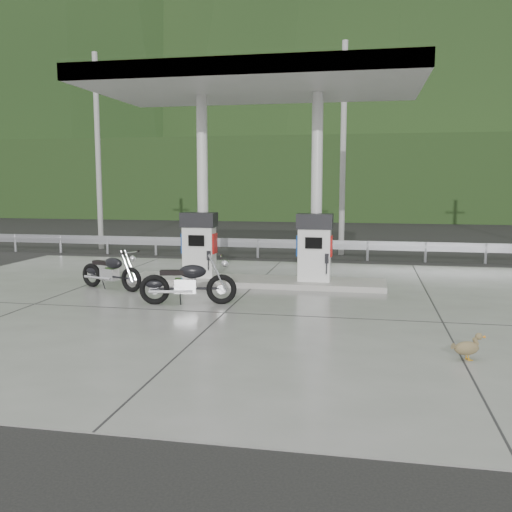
% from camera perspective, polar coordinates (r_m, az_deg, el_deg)
% --- Properties ---
extents(ground, '(160.00, 160.00, 0.00)m').
position_cam_1_polar(ground, '(13.26, -2.11, -4.81)').
color(ground, black).
rests_on(ground, ground).
extents(forecourt_apron, '(18.00, 14.00, 0.02)m').
position_cam_1_polar(forecourt_apron, '(13.26, -2.11, -4.76)').
color(forecourt_apron, slate).
rests_on(forecourt_apron, ground).
extents(pump_island, '(7.00, 1.40, 0.15)m').
position_cam_1_polar(pump_island, '(15.65, -0.02, -2.56)').
color(pump_island, gray).
rests_on(pump_island, forecourt_apron).
extents(gas_pump_left, '(0.95, 0.55, 1.80)m').
position_cam_1_polar(gas_pump_left, '(15.89, -5.70, 1.11)').
color(gas_pump_left, silver).
rests_on(gas_pump_left, pump_island).
extents(gas_pump_right, '(0.95, 0.55, 1.80)m').
position_cam_1_polar(gas_pump_right, '(15.28, 5.87, 0.86)').
color(gas_pump_right, silver).
rests_on(gas_pump_right, pump_island).
extents(canopy_column_left, '(0.30, 0.30, 5.00)m').
position_cam_1_polar(canopy_column_left, '(16.18, -5.36, 6.91)').
color(canopy_column_left, silver).
rests_on(canopy_column_left, pump_island).
extents(canopy_column_right, '(0.30, 0.30, 5.00)m').
position_cam_1_polar(canopy_column_right, '(15.58, 6.09, 6.88)').
color(canopy_column_right, silver).
rests_on(canopy_column_right, pump_island).
extents(canopy_roof, '(8.50, 5.00, 0.40)m').
position_cam_1_polar(canopy_roof, '(15.62, -0.02, 16.87)').
color(canopy_roof, silver).
rests_on(canopy_roof, canopy_column_left).
extents(guardrail, '(26.00, 0.16, 1.42)m').
position_cam_1_polar(guardrail, '(20.94, 2.87, 1.67)').
color(guardrail, '#9E9FA6').
rests_on(guardrail, ground).
extents(road, '(60.00, 7.00, 0.01)m').
position_cam_1_polar(road, '(24.46, 4.04, 0.83)').
color(road, black).
rests_on(road, ground).
extents(utility_pole_a, '(0.22, 0.22, 8.00)m').
position_cam_1_polar(utility_pole_a, '(24.72, -15.52, 9.93)').
color(utility_pole_a, gray).
rests_on(utility_pole_a, ground).
extents(utility_pole_b, '(0.22, 0.22, 8.00)m').
position_cam_1_polar(utility_pole_b, '(22.17, 8.70, 10.43)').
color(utility_pole_b, gray).
rests_on(utility_pole_b, ground).
extents(tree_band, '(80.00, 6.00, 6.00)m').
position_cam_1_polar(tree_band, '(42.72, 7.15, 7.65)').
color(tree_band, black).
rests_on(tree_band, ground).
extents(forested_hills, '(100.00, 40.00, 140.00)m').
position_cam_1_polar(forested_hills, '(72.73, 8.76, 5.15)').
color(forested_hills, black).
rests_on(forested_hills, ground).
extents(motorcycle_left, '(2.00, 1.20, 0.91)m').
position_cam_1_polar(motorcycle_left, '(15.35, -14.31, -1.56)').
color(motorcycle_left, black).
rests_on(motorcycle_left, forecourt_apron).
extents(motorcycle_right, '(2.17, 1.09, 0.99)m').
position_cam_1_polar(motorcycle_right, '(13.15, -6.82, -2.68)').
color(motorcycle_right, black).
rests_on(motorcycle_right, forecourt_apron).
extents(duck, '(0.52, 0.32, 0.37)m').
position_cam_1_polar(duck, '(9.68, 20.31, -8.67)').
color(duck, brown).
rests_on(duck, forecourt_apron).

